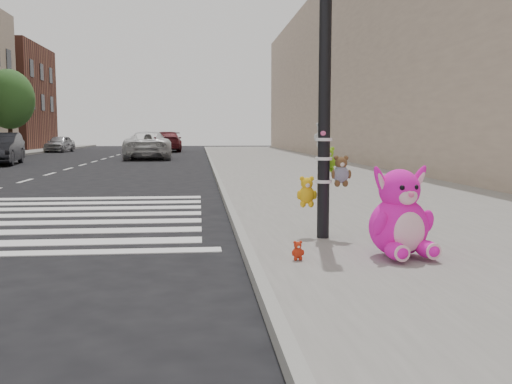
{
  "coord_description": "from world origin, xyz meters",
  "views": [
    {
      "loc": [
        0.97,
        -5.54,
        1.53
      ],
      "look_at": [
        1.71,
        1.88,
        0.75
      ],
      "focal_mm": 40.0,
      "sensor_mm": 36.0,
      "label": 1
    }
  ],
  "objects": [
    {
      "name": "bld_far_e",
      "position": [
        -15.5,
        46.0,
        4.5
      ],
      "size": [
        6.0,
        10.0,
        9.0
      ],
      "primitive_type": "cube",
      "color": "brown",
      "rests_on": "ground"
    },
    {
      "name": "car_silver_deep",
      "position": [
        -9.8,
        40.12,
        0.65
      ],
      "size": [
        1.86,
        3.93,
        1.3
      ],
      "primitive_type": "imported",
      "rotation": [
        0.0,
        0.0,
        -0.09
      ],
      "color": "#9E9FA3",
      "rests_on": "ground"
    },
    {
      "name": "curb_edge",
      "position": [
        1.55,
        10.0,
        0.07
      ],
      "size": [
        0.12,
        80.0,
        0.15
      ],
      "primitive_type": "cube",
      "color": "gray",
      "rests_on": "ground"
    },
    {
      "name": "ground",
      "position": [
        0.0,
        0.0,
        0.0
      ],
      "size": [
        120.0,
        120.0,
        0.0
      ],
      "primitive_type": "plane",
      "color": "black",
      "rests_on": "ground"
    },
    {
      "name": "car_maroon_near",
      "position": [
        -1.52,
        40.37,
        0.79
      ],
      "size": [
        2.48,
        5.55,
        1.58
      ],
      "primitive_type": "imported",
      "rotation": [
        0.0,
        0.0,
        3.19
      ],
      "color": "maroon",
      "rests_on": "ground"
    },
    {
      "name": "car_white_near",
      "position": [
        -1.92,
        27.82,
        0.78
      ],
      "size": [
        2.84,
        5.73,
        1.56
      ],
      "primitive_type": "imported",
      "rotation": [
        0.0,
        0.0,
        3.19
      ],
      "color": "silver",
      "rests_on": "ground"
    },
    {
      "name": "signal_pole",
      "position": [
        2.61,
        1.81,
        1.78
      ],
      "size": [
        0.7,
        0.48,
        4.0
      ],
      "color": "black",
      "rests_on": "sidewalk_near"
    },
    {
      "name": "bld_near",
      "position": [
        10.5,
        20.0,
        5.0
      ],
      "size": [
        5.0,
        60.0,
        10.0
      ],
      "primitive_type": "cube",
      "color": "tan",
      "rests_on": "ground"
    },
    {
      "name": "sidewalk_near",
      "position": [
        5.0,
        10.0,
        0.07
      ],
      "size": [
        7.0,
        80.0,
        0.14
      ],
      "primitive_type": "cube",
      "color": "slate",
      "rests_on": "ground"
    },
    {
      "name": "car_dark_far",
      "position": [
        -8.42,
        22.51,
        0.76
      ],
      "size": [
        2.25,
        4.8,
        1.52
      ],
      "primitive_type": "imported",
      "rotation": [
        0.0,
        0.0,
        0.14
      ],
      "color": "black",
      "rests_on": "ground"
    },
    {
      "name": "red_teddy",
      "position": [
        2.03,
        0.5,
        0.25
      ],
      "size": [
        0.16,
        0.12,
        0.22
      ],
      "primitive_type": null,
      "rotation": [
        0.0,
        0.0,
        0.15
      ],
      "color": "red",
      "rests_on": "sidewalk_near"
    },
    {
      "name": "pink_bunny",
      "position": [
        3.21,
        0.57,
        0.57
      ],
      "size": [
        0.76,
        0.86,
        1.05
      ],
      "rotation": [
        0.0,
        0.0,
        0.18
      ],
      "color": "#FF15C1",
      "rests_on": "sidewalk_near"
    },
    {
      "name": "tree_far_c",
      "position": [
        -11.2,
        33.0,
        3.65
      ],
      "size": [
        3.2,
        3.2,
        5.44
      ],
      "color": "#382619",
      "rests_on": "sidewalk_far"
    }
  ]
}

